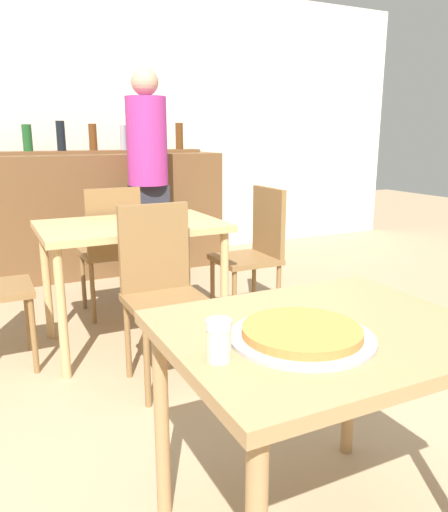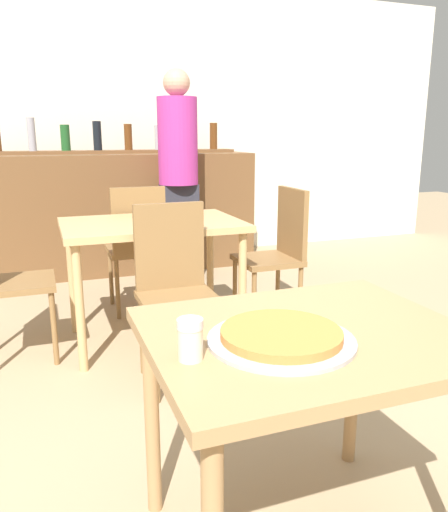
{
  "view_description": "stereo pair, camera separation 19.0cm",
  "coord_description": "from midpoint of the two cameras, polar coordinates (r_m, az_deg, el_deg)",
  "views": [
    {
      "loc": [
        -0.87,
        -1.11,
        1.3
      ],
      "look_at": [
        -0.06,
        0.55,
        0.84
      ],
      "focal_mm": 35.0,
      "sensor_mm": 36.0,
      "label": 1
    },
    {
      "loc": [
        -0.7,
        -1.19,
        1.3
      ],
      "look_at": [
        -0.06,
        0.55,
        0.84
      ],
      "focal_mm": 35.0,
      "sensor_mm": 36.0,
      "label": 2
    }
  ],
  "objects": [
    {
      "name": "wall_back",
      "position": [
        5.34,
        -12.2,
        14.55
      ],
      "size": [
        8.0,
        0.05,
        2.8
      ],
      "color": "silver",
      "rests_on": "ground_plane"
    },
    {
      "name": "dining_table_near",
      "position": [
        1.54,
        12.98,
        -11.58
      ],
      "size": [
        0.93,
        0.76,
        0.74
      ],
      "color": "#A87F51",
      "rests_on": "ground_plane"
    },
    {
      "name": "dining_table_far",
      "position": [
        3.11,
        -6.47,
        2.25
      ],
      "size": [
        1.08,
        0.74,
        0.77
      ],
      "color": "tan",
      "rests_on": "ground_plane"
    },
    {
      "name": "bar_counter",
      "position": [
        4.9,
        -10.84,
        4.83
      ],
      "size": [
        2.6,
        0.56,
        1.12
      ],
      "color": "brown",
      "rests_on": "ground_plane"
    },
    {
      "name": "bar_back_shelf",
      "position": [
        4.98,
        -11.35,
        12.24
      ],
      "size": [
        2.39,
        0.24,
        0.33
      ],
      "color": "brown",
      "rests_on": "bar_counter"
    },
    {
      "name": "chair_far_side_front",
      "position": [
        2.64,
        -3.59,
        -2.86
      ],
      "size": [
        0.4,
        0.4,
        0.94
      ],
      "color": "olive",
      "rests_on": "ground_plane"
    },
    {
      "name": "chair_far_side_back",
      "position": [
        3.65,
        -8.44,
        1.67
      ],
      "size": [
        0.4,
        0.4,
        0.94
      ],
      "rotation": [
        0.0,
        0.0,
        3.14
      ],
      "color": "olive",
      "rests_on": "ground_plane"
    },
    {
      "name": "chair_far_side_left",
      "position": [
        3.06,
        -22.48,
        -1.58
      ],
      "size": [
        0.4,
        0.4,
        0.94
      ],
      "rotation": [
        0.0,
        0.0,
        1.57
      ],
      "color": "olive",
      "rests_on": "ground_plane"
    },
    {
      "name": "chair_far_side_right",
      "position": [
        3.45,
        7.83,
        0.98
      ],
      "size": [
        0.4,
        0.4,
        0.94
      ],
      "rotation": [
        0.0,
        0.0,
        -1.57
      ],
      "color": "olive",
      "rests_on": "ground_plane"
    },
    {
      "name": "pizza_tray",
      "position": [
        1.4,
        10.5,
        -9.12
      ],
      "size": [
        0.41,
        0.41,
        0.04
      ],
      "color": "#A3A3A8",
      "rests_on": "dining_table_near"
    },
    {
      "name": "cheese_shaker",
      "position": [
        1.26,
        0.5,
        -9.58
      ],
      "size": [
        0.07,
        0.07,
        0.11
      ],
      "color": "beige",
      "rests_on": "dining_table_near"
    },
    {
      "name": "person_standing",
      "position": [
        4.38,
        -3.99,
        9.82
      ],
      "size": [
        0.34,
        0.34,
        1.83
      ],
      "color": "#2D2D38",
      "rests_on": "ground_plane"
    }
  ]
}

